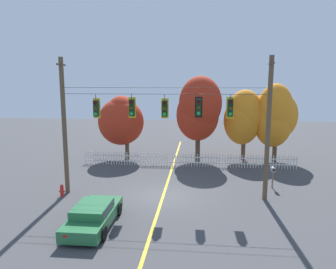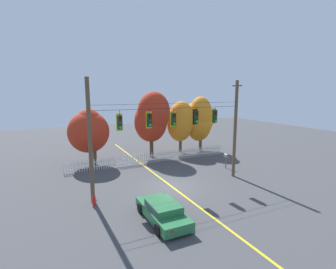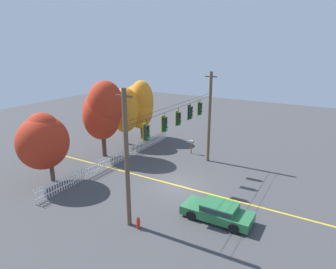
{
  "view_description": "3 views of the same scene",
  "coord_description": "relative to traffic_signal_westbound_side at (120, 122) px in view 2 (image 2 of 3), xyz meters",
  "views": [
    {
      "loc": [
        2.09,
        -18.19,
        6.8
      ],
      "look_at": [
        0.13,
        1.65,
        3.53
      ],
      "focal_mm": 33.59,
      "sensor_mm": 36.0,
      "label": 1
    },
    {
      "loc": [
        -8.5,
        -16.87,
        7.42
      ],
      "look_at": [
        0.41,
        1.61,
        3.9
      ],
      "focal_mm": 27.1,
      "sensor_mm": 36.0,
      "label": 2
    },
    {
      "loc": [
        -18.24,
        -9.88,
        10.41
      ],
      "look_at": [
        0.25,
        0.97,
        3.94
      ],
      "focal_mm": 31.35,
      "sensor_mm": 36.0,
      "label": 3
    }
  ],
  "objects": [
    {
      "name": "fire_hydrant",
      "position": [
        -2.09,
        -0.71,
        -4.95
      ],
      "size": [
        0.38,
        0.22,
        0.75
      ],
      "color": "red",
      "rests_on": "ground"
    },
    {
      "name": "ground",
      "position": [
        4.01,
        -0.01,
        -5.32
      ],
      "size": [
        80.0,
        80.0,
        0.0
      ],
      "primitive_type": "plane",
      "color": "#424244"
    },
    {
      "name": "autumn_maple_mid",
      "position": [
        6.07,
        9.23,
        -0.82
      ],
      "size": [
        3.92,
        3.83,
        7.42
      ],
      "color": "#473828",
      "rests_on": "ground"
    },
    {
      "name": "signal_support_span",
      "position": [
        4.01,
        -0.01,
        -1.08
      ],
      "size": [
        12.35,
        1.1,
        8.32
      ],
      "color": "brown",
      "rests_on": "ground"
    },
    {
      "name": "traffic_signal_northbound_primary",
      "position": [
        2.16,
        0.0,
        0.05
      ],
      "size": [
        0.43,
        0.38,
        1.41
      ],
      "color": "black"
    },
    {
      "name": "white_picket_fence",
      "position": [
        5.24,
        6.98,
        -4.77
      ],
      "size": [
        17.42,
        0.06,
        1.09
      ],
      "color": "white",
      "rests_on": "ground"
    },
    {
      "name": "roadside_mailbox",
      "position": [
        10.98,
        2.19,
        -4.17
      ],
      "size": [
        0.25,
        0.44,
        1.41
      ],
      "color": "brown",
      "rests_on": "ground"
    },
    {
      "name": "autumn_maple_far_west",
      "position": [
        12.59,
        9.69,
        -1.37
      ],
      "size": [
        4.0,
        3.7,
        6.79
      ],
      "color": "brown",
      "rests_on": "ground"
    },
    {
      "name": "traffic_signal_southbound_primary",
      "position": [
        4.11,
        -0.0,
        0.02
      ],
      "size": [
        0.43,
        0.38,
        1.42
      ],
      "color": "black"
    },
    {
      "name": "parked_car",
      "position": [
        1.16,
        -4.44,
        -4.71
      ],
      "size": [
        1.94,
        4.38,
        1.15
      ],
      "color": "#286B3D",
      "rests_on": "ground"
    },
    {
      "name": "traffic_signal_westbound_side",
      "position": [
        0.0,
        0.0,
        0.0
      ],
      "size": [
        0.43,
        0.38,
        1.45
      ],
      "color": "black"
    },
    {
      "name": "lane_centerline_stripe",
      "position": [
        4.01,
        -0.01,
        -5.32
      ],
      "size": [
        0.16,
        36.0,
        0.01
      ],
      "primitive_type": "cube",
      "color": "gold",
      "rests_on": "ground"
    },
    {
      "name": "autumn_maple_near_fence",
      "position": [
        -0.77,
        9.02,
        -1.79
      ],
      "size": [
        4.06,
        3.57,
        5.71
      ],
      "color": "brown",
      "rests_on": "ground"
    },
    {
      "name": "traffic_signal_eastbound_side",
      "position": [
        6.08,
        0.0,
        0.1
      ],
      "size": [
        0.43,
        0.38,
        1.35
      ],
      "color": "black"
    },
    {
      "name": "traffic_signal_northbound_secondary",
      "position": [
        7.88,
        0.0,
        0.09
      ],
      "size": [
        0.43,
        0.38,
        1.38
      ],
      "color": "black"
    },
    {
      "name": "autumn_oak_far_east",
      "position": [
        9.99,
        9.65,
        -1.48
      ],
      "size": [
        3.4,
        2.76,
        6.25
      ],
      "color": "brown",
      "rests_on": "ground"
    }
  ]
}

